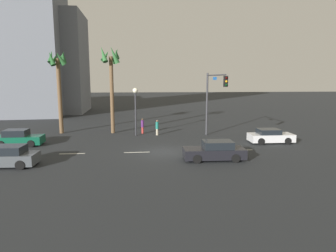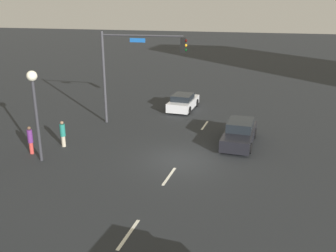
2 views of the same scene
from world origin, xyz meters
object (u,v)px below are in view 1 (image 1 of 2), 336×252
object	(u,v)px
car_1	(19,138)
palm_tree_1	(58,72)
pedestrian_0	(142,125)
car_2	(215,151)
pedestrian_1	(157,127)
building_2	(12,11)
car_3	(270,136)
palm_tree_0	(111,70)
streetlamp	(135,102)
traffic_signal	(213,94)
car_0	(7,157)
building_3	(44,63)

from	to	relation	value
car_1	palm_tree_1	distance (m)	8.82
palm_tree_1	pedestrian_0	bearing A→B (deg)	-6.16
car_2	pedestrian_0	size ratio (longest dim) A/B	2.73
pedestrian_1	building_2	size ratio (longest dim) A/B	0.05
car_3	palm_tree_0	bearing A→B (deg)	157.15
car_3	streetlamp	xyz separation A→B (m)	(-12.80, 4.80, 3.02)
traffic_signal	pedestrian_0	world-z (taller)	traffic_signal
car_0	traffic_signal	xyz separation A→B (m)	(16.43, 8.34, 3.87)
car_1	building_2	distance (m)	31.43
car_0	palm_tree_0	bearing A→B (deg)	63.63
traffic_signal	building_3	size ratio (longest dim) A/B	0.38
car_0	pedestrian_1	xyz separation A→B (m)	(10.97, 10.62, 0.20)
traffic_signal	pedestrian_0	xyz separation A→B (m)	(-7.03, 3.45, -3.65)
car_2	palm_tree_0	world-z (taller)	palm_tree_0
car_3	building_2	xyz separation A→B (m)	(-33.01, 25.97, 16.36)
palm_tree_1	streetlamp	bearing A→B (deg)	-14.38
car_2	streetlamp	world-z (taller)	streetlamp
car_3	car_1	bearing A→B (deg)	177.80
car_0	car_2	bearing A→B (deg)	1.34
pedestrian_1	car_1	bearing A→B (deg)	-163.05
streetlamp	pedestrian_0	world-z (taller)	streetlamp
car_3	palm_tree_1	distance (m)	23.09
traffic_signal	streetlamp	bearing A→B (deg)	163.58
traffic_signal	building_3	distance (m)	36.47
car_0	streetlamp	distance (m)	14.04
car_0	building_3	distance (m)	36.92
streetlamp	building_2	world-z (taller)	building_2
car_0	palm_tree_0	xyz separation A→B (m)	(6.10, 12.30, 6.28)
pedestrian_0	building_2	world-z (taller)	building_2
palm_tree_0	building_2	xyz separation A→B (m)	(-17.61, 19.48, 10.03)
car_2	traffic_signal	bearing A→B (deg)	78.14
car_0	palm_tree_1	size ratio (longest dim) A/B	0.45
palm_tree_0	car_0	bearing A→B (deg)	-116.37
car_1	traffic_signal	bearing A→B (deg)	5.07
palm_tree_1	car_0	bearing A→B (deg)	-91.48
pedestrian_1	building_2	xyz separation A→B (m)	(-22.49, 21.16, 16.12)
car_0	streetlamp	world-z (taller)	streetlamp
traffic_signal	palm_tree_0	distance (m)	11.33
building_3	car_0	bearing A→B (deg)	-78.88
building_3	palm_tree_1	bearing A→B (deg)	-71.33
pedestrian_1	building_2	distance (m)	34.83
car_3	pedestrian_1	bearing A→B (deg)	155.45
streetlamp	building_3	world-z (taller)	building_3
car_0	car_3	xyz separation A→B (m)	(21.50, 5.82, -0.05)
pedestrian_0	palm_tree_1	world-z (taller)	palm_tree_1
palm_tree_1	building_3	bearing A→B (deg)	110.29
car_2	palm_tree_0	bearing A→B (deg)	125.90
car_2	building_3	world-z (taller)	building_3
car_3	palm_tree_1	bearing A→B (deg)	161.84
streetlamp	pedestrian_1	world-z (taller)	streetlamp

